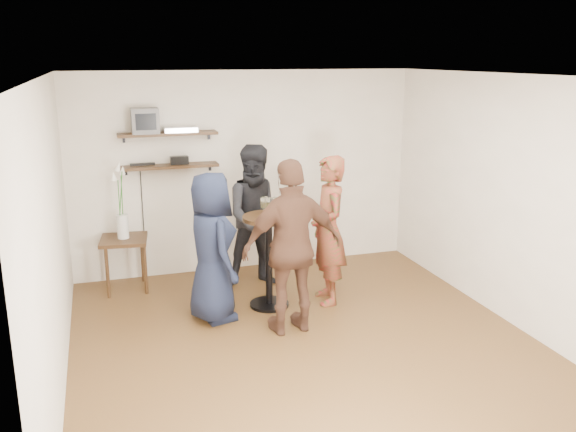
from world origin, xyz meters
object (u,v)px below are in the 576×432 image
Objects in this scene: side_table at (124,247)px; person_dark at (259,217)px; dvd_deck at (180,129)px; radio at (179,160)px; drinks_table at (269,249)px; person_plaid at (328,230)px; person_navy at (212,247)px; person_brown at (292,247)px; crt_monitor at (145,121)px.

person_dark reaches higher than side_table.
dvd_deck is 0.38m from radio.
drinks_table is (1.53, -1.01, 0.14)m from side_table.
side_table is (-0.77, -0.26, -1.35)m from dvd_deck.
side_table is at bearing 146.41° from drinks_table.
person_dark is at bearing 84.75° from drinks_table.
dvd_deck reaches higher than person_plaid.
person_plaid reaches higher than person_navy.
drinks_table is (0.79, -1.27, -0.84)m from radio.
person_brown is (0.06, -0.68, 0.22)m from drinks_table.
crt_monitor reaches higher than radio.
dvd_deck is 2.22m from person_plaid.
person_navy is 0.90× the size of person_brown.
person_brown reaches higher than person_navy.
crt_monitor is 2.57m from person_plaid.
drinks_table is 0.71m from person_plaid.
drinks_table is 0.66× the size of person_navy.
person_plaid is (1.47, -1.33, -0.66)m from radio.
person_dark is 1.11m from person_navy.
drinks_table is at bearing -33.59° from side_table.
crt_monitor is at bearing 36.46° from side_table.
person_dark is at bearing -34.74° from radio.
person_dark is 1.09× the size of person_navy.
dvd_deck is 1.58m from side_table.
radio reaches higher than drinks_table.
person_dark is at bearing -35.67° from dvd_deck.
drinks_table is (0.76, -1.27, -1.22)m from dvd_deck.
side_table is 2.48m from person_plaid.
person_navy is (-0.73, -0.83, -0.07)m from person_dark.
person_navy is at bearing -167.66° from drinks_table.
crt_monitor is at bearing 7.23° from person_navy.
crt_monitor reaches higher than person_dark.
dvd_deck is at bearing 0.00° from radio.
crt_monitor reaches higher than side_table.
radio reaches higher than side_table.
radio is at bearing -7.70° from person_navy.
person_dark is (-0.62, 0.75, 0.02)m from person_plaid.
person_dark is at bearing -135.06° from person_plaid.
person_brown is (-0.01, -1.37, 0.02)m from person_dark.
dvd_deck is 0.23× the size of person_plaid.
drinks_table is at bearing -90.00° from person_dark.
person_navy reaches higher than drinks_table.
person_brown reaches higher than drinks_table.
radio is 1.22m from person_dark.
person_navy is at bearing -53.61° from side_table.
side_table is at bearing -51.71° from person_brown.
drinks_table is 0.71m from person_dark.
dvd_deck is 0.38× the size of drinks_table.
crt_monitor is 0.80× the size of dvd_deck.
crt_monitor reaches higher than person_navy.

